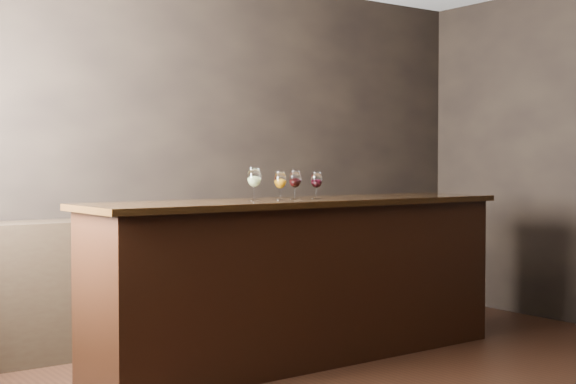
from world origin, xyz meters
TOP-DOWN VIEW (x-y plane):
  - room_shell at (-0.23, 0.11)m, footprint 5.02×4.52m
  - bar_counter at (-0.05, 1.03)m, footprint 2.99×0.72m
  - bar_top at (-0.05, 1.03)m, footprint 3.09×0.79m
  - back_bar_shelf at (-0.68, 2.03)m, footprint 2.59×0.40m
  - glass_white at (-0.42, 1.06)m, footprint 0.09×0.09m
  - glass_amber at (-0.25, 1.01)m, footprint 0.08×0.08m
  - glass_red_a at (-0.10, 1.05)m, footprint 0.08×0.08m
  - glass_red_b at (0.04, 1.00)m, footprint 0.08×0.08m

SIDE VIEW (x-z plane):
  - back_bar_shelf at x=-0.68m, z-range 0.00..0.93m
  - bar_counter at x=-0.05m, z-range 0.00..1.04m
  - bar_top at x=-0.05m, z-range 1.04..1.08m
  - glass_red_b at x=0.04m, z-range 1.11..1.30m
  - glass_amber at x=-0.25m, z-range 1.11..1.30m
  - glass_red_a at x=-0.10m, z-range 1.12..1.31m
  - glass_white at x=-0.42m, z-range 1.12..1.33m
  - room_shell at x=-0.23m, z-range 0.40..3.21m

